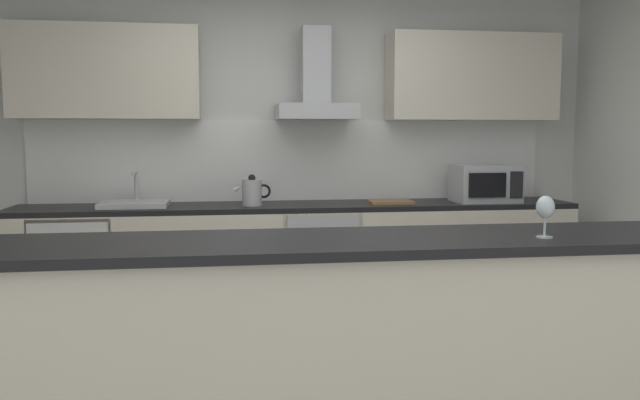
% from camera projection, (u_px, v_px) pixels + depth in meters
% --- Properties ---
extents(wall_back, '(5.95, 0.12, 2.60)m').
position_uv_depth(wall_back, '(294.00, 152.00, 5.39)').
color(wall_back, silver).
rests_on(wall_back, ground).
extents(backsplash_tile, '(4.21, 0.02, 0.66)m').
position_uv_depth(backsplash_tile, '(295.00, 160.00, 5.33)').
color(backsplash_tile, white).
extents(counter_back, '(4.36, 0.60, 0.90)m').
position_uv_depth(counter_back, '(299.00, 261.00, 5.10)').
color(counter_back, beige).
rests_on(counter_back, ground).
extents(counter_island, '(3.46, 0.64, 1.01)m').
position_uv_depth(counter_island, '(356.00, 353.00, 2.76)').
color(counter_island, beige).
rests_on(counter_island, ground).
extents(upper_cabinets, '(4.30, 0.32, 0.70)m').
position_uv_depth(upper_cabinets, '(296.00, 75.00, 5.10)').
color(upper_cabinets, beige).
extents(oven, '(0.60, 0.62, 0.80)m').
position_uv_depth(oven, '(318.00, 259.00, 5.10)').
color(oven, slate).
rests_on(oven, ground).
extents(refrigerator, '(0.58, 0.60, 0.85)m').
position_uv_depth(refrigerator, '(78.00, 271.00, 4.83)').
color(refrigerator, white).
rests_on(refrigerator, ground).
extents(microwave, '(0.50, 0.38, 0.30)m').
position_uv_depth(microwave, '(485.00, 183.00, 5.20)').
color(microwave, '#B7BABC').
rests_on(microwave, counter_back).
extents(sink, '(0.50, 0.40, 0.26)m').
position_uv_depth(sink, '(135.00, 203.00, 4.86)').
color(sink, silver).
rests_on(sink, counter_back).
extents(kettle, '(0.29, 0.15, 0.24)m').
position_uv_depth(kettle, '(252.00, 192.00, 4.93)').
color(kettle, '#B7BABC').
rests_on(kettle, counter_back).
extents(range_hood, '(0.62, 0.45, 0.72)m').
position_uv_depth(range_hood, '(316.00, 91.00, 5.09)').
color(range_hood, '#B7BABC').
extents(wine_glass, '(0.08, 0.08, 0.18)m').
position_uv_depth(wine_glass, '(545.00, 209.00, 2.69)').
color(wine_glass, silver).
rests_on(wine_glass, counter_island).
extents(chopping_board, '(0.34, 0.22, 0.02)m').
position_uv_depth(chopping_board, '(390.00, 202.00, 5.11)').
color(chopping_board, '#9E7247').
rests_on(chopping_board, counter_back).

